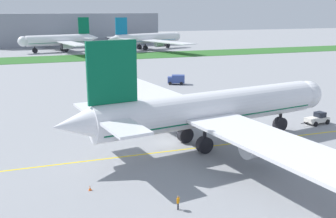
{
  "coord_description": "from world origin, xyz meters",
  "views": [
    {
      "loc": [
        -19.78,
        -56.94,
        20.71
      ],
      "look_at": [
        2.27,
        6.97,
        3.63
      ],
      "focal_mm": 42.71,
      "sensor_mm": 36.0,
      "label": 1
    }
  ],
  "objects_px": {
    "service_truck_fuel_bowser": "(176,79)",
    "parked_airliner_far_centre": "(146,39)",
    "airliner_foreground": "(208,110)",
    "ground_crew_marshaller_front": "(284,134)",
    "pushback_tug": "(318,119)",
    "traffic_cone_near_nose": "(90,188)",
    "parked_airliner_far_left": "(60,40)",
    "ground_crew_wingwalker_port": "(178,201)"
  },
  "relations": [
    {
      "from": "pushback_tug",
      "to": "service_truck_fuel_bowser",
      "type": "height_order",
      "value": "service_truck_fuel_bowser"
    },
    {
      "from": "ground_crew_marshaller_front",
      "to": "traffic_cone_near_nose",
      "type": "xyz_separation_m",
      "value": [
        -32.25,
        -8.11,
        -0.76
      ]
    },
    {
      "from": "ground_crew_marshaller_front",
      "to": "parked_airliner_far_left",
      "type": "relative_size",
      "value": 0.03
    },
    {
      "from": "ground_crew_marshaller_front",
      "to": "airliner_foreground",
      "type": "bearing_deg",
      "value": 170.49
    },
    {
      "from": "airliner_foreground",
      "to": "parked_airliner_far_centre",
      "type": "distance_m",
      "value": 149.91
    },
    {
      "from": "service_truck_fuel_bowser",
      "to": "airliner_foreground",
      "type": "bearing_deg",
      "value": -104.79
    },
    {
      "from": "ground_crew_marshaller_front",
      "to": "service_truck_fuel_bowser",
      "type": "xyz_separation_m",
      "value": [
        0.59,
        51.8,
        0.4
      ]
    },
    {
      "from": "pushback_tug",
      "to": "parked_airliner_far_centre",
      "type": "bearing_deg",
      "value": 86.86
    },
    {
      "from": "traffic_cone_near_nose",
      "to": "service_truck_fuel_bowser",
      "type": "height_order",
      "value": "service_truck_fuel_bowser"
    },
    {
      "from": "service_truck_fuel_bowser",
      "to": "traffic_cone_near_nose",
      "type": "bearing_deg",
      "value": -118.73
    },
    {
      "from": "pushback_tug",
      "to": "service_truck_fuel_bowser",
      "type": "bearing_deg",
      "value": 103.52
    },
    {
      "from": "service_truck_fuel_bowser",
      "to": "parked_airliner_far_centre",
      "type": "bearing_deg",
      "value": 79.02
    },
    {
      "from": "ground_crew_wingwalker_port",
      "to": "pushback_tug",
      "type": "bearing_deg",
      "value": 31.68
    },
    {
      "from": "service_truck_fuel_bowser",
      "to": "parked_airliner_far_left",
      "type": "xyz_separation_m",
      "value": [
        -23.88,
        100.19,
        4.12
      ]
    },
    {
      "from": "pushback_tug",
      "to": "ground_crew_wingwalker_port",
      "type": "bearing_deg",
      "value": -148.32
    },
    {
      "from": "airliner_foreground",
      "to": "parked_airliner_far_left",
      "type": "distance_m",
      "value": 150.28
    },
    {
      "from": "airliner_foreground",
      "to": "traffic_cone_near_nose",
      "type": "height_order",
      "value": "airliner_foreground"
    },
    {
      "from": "pushback_tug",
      "to": "ground_crew_wingwalker_port",
      "type": "xyz_separation_m",
      "value": [
        -35.65,
        -22.0,
        -0.04
      ]
    },
    {
      "from": "airliner_foreground",
      "to": "parked_airliner_far_centre",
      "type": "bearing_deg",
      "value": 77.72
    },
    {
      "from": "pushback_tug",
      "to": "parked_airliner_far_left",
      "type": "distance_m",
      "value": 149.95
    },
    {
      "from": "parked_airliner_far_left",
      "to": "traffic_cone_near_nose",
      "type": "bearing_deg",
      "value": -93.2
    },
    {
      "from": "ground_crew_marshaller_front",
      "to": "service_truck_fuel_bowser",
      "type": "distance_m",
      "value": 51.81
    },
    {
      "from": "parked_airliner_far_centre",
      "to": "traffic_cone_near_nose",
      "type": "bearing_deg",
      "value": -108.23
    },
    {
      "from": "parked_airliner_far_centre",
      "to": "ground_crew_marshaller_front",
      "type": "bearing_deg",
      "value": -97.42
    },
    {
      "from": "airliner_foreground",
      "to": "service_truck_fuel_bowser",
      "type": "height_order",
      "value": "airliner_foreground"
    },
    {
      "from": "parked_airliner_far_left",
      "to": "pushback_tug",
      "type": "bearing_deg",
      "value": -76.56
    },
    {
      "from": "airliner_foreground",
      "to": "ground_crew_wingwalker_port",
      "type": "xyz_separation_m",
      "value": [
        -11.57,
        -17.88,
        -4.73
      ]
    },
    {
      "from": "parked_airliner_far_left",
      "to": "ground_crew_wingwalker_port",
      "type": "bearing_deg",
      "value": -90.27
    },
    {
      "from": "pushback_tug",
      "to": "traffic_cone_near_nose",
      "type": "xyz_separation_m",
      "value": [
        -43.8,
        -14.33,
        -0.71
      ]
    },
    {
      "from": "parked_airliner_far_left",
      "to": "parked_airliner_far_centre",
      "type": "distance_m",
      "value": 42.79
    },
    {
      "from": "ground_crew_wingwalker_port",
      "to": "ground_crew_marshaller_front",
      "type": "relative_size",
      "value": 0.92
    },
    {
      "from": "parked_airliner_far_left",
      "to": "parked_airliner_far_centre",
      "type": "bearing_deg",
      "value": -4.58
    },
    {
      "from": "pushback_tug",
      "to": "traffic_cone_near_nose",
      "type": "relative_size",
      "value": 10.98
    },
    {
      "from": "parked_airliner_far_centre",
      "to": "parked_airliner_far_left",
      "type": "bearing_deg",
      "value": 175.42
    },
    {
      "from": "ground_crew_marshaller_front",
      "to": "parked_airliner_far_left",
      "type": "distance_m",
      "value": 153.83
    },
    {
      "from": "pushback_tug",
      "to": "ground_crew_marshaller_front",
      "type": "bearing_deg",
      "value": -151.72
    },
    {
      "from": "service_truck_fuel_bowser",
      "to": "parked_airliner_far_centre",
      "type": "height_order",
      "value": "parked_airliner_far_centre"
    },
    {
      "from": "ground_crew_wingwalker_port",
      "to": "parked_airliner_far_centre",
      "type": "height_order",
      "value": "parked_airliner_far_centre"
    },
    {
      "from": "pushback_tug",
      "to": "parked_airliner_far_centre",
      "type": "xyz_separation_m",
      "value": [
        7.81,
        142.36,
        4.58
      ]
    },
    {
      "from": "airliner_foreground",
      "to": "ground_crew_marshaller_front",
      "type": "xyz_separation_m",
      "value": [
        12.53,
        -2.1,
        -4.64
      ]
    },
    {
      "from": "pushback_tug",
      "to": "traffic_cone_near_nose",
      "type": "bearing_deg",
      "value": -161.89
    },
    {
      "from": "parked_airliner_far_centre",
      "to": "ground_crew_wingwalker_port",
      "type": "bearing_deg",
      "value": -104.81
    }
  ]
}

